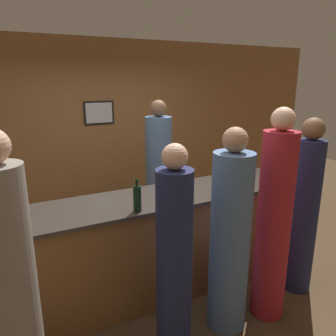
# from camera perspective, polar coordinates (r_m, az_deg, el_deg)

# --- Properties ---
(ground_plane) EXTENTS (14.00, 14.00, 0.00)m
(ground_plane) POSITION_cam_1_polar(r_m,az_deg,el_deg) (3.84, -1.76, -20.23)
(ground_plane) COLOR #4C3823
(back_wall) EXTENTS (8.00, 0.08, 2.80)m
(back_wall) POSITION_cam_1_polar(r_m,az_deg,el_deg) (5.05, -11.64, 5.51)
(back_wall) COLOR olive
(back_wall) RESTS_ON ground_plane
(bar_counter) EXTENTS (3.38, 0.73, 1.08)m
(bar_counter) POSITION_cam_1_polar(r_m,az_deg,el_deg) (3.55, -1.83, -13.09)
(bar_counter) COLOR brown
(bar_counter) RESTS_ON ground_plane
(bartender) EXTENTS (0.34, 0.34, 1.98)m
(bartender) POSITION_cam_1_polar(r_m,az_deg,el_deg) (4.31, -1.61, -2.32)
(bartender) COLOR #4C6B93
(bartender) RESTS_ON ground_plane
(guest_0) EXTENTS (0.31, 0.31, 2.00)m
(guest_0) POSITION_cam_1_polar(r_m,az_deg,el_deg) (3.19, 17.92, -9.19)
(guest_0) COLOR maroon
(guest_0) RESTS_ON ground_plane
(guest_1) EXTENTS (0.29, 0.29, 1.78)m
(guest_1) POSITION_cam_1_polar(r_m,az_deg,el_deg) (2.70, 1.09, -15.70)
(guest_1) COLOR #1E234C
(guest_1) RESTS_ON ground_plane
(guest_2) EXTENTS (0.29, 0.29, 1.87)m
(guest_2) POSITION_cam_1_polar(r_m,az_deg,el_deg) (3.71, 22.57, -7.05)
(guest_2) COLOR #1E234C
(guest_2) RESTS_ON ground_plane
(guest_3) EXTENTS (0.35, 0.35, 1.86)m
(guest_3) POSITION_cam_1_polar(r_m,az_deg,el_deg) (2.99, 10.72, -12.14)
(guest_3) COLOR #4C6B93
(guest_3) RESTS_ON ground_plane
(guest_4) EXTENTS (0.32, 0.32, 1.97)m
(guest_4) POSITION_cam_1_polar(r_m,az_deg,el_deg) (2.41, -25.53, -18.95)
(guest_4) COLOR gray
(guest_4) RESTS_ON ground_plane
(wine_bottle_0) EXTENTS (0.07, 0.07, 0.31)m
(wine_bottle_0) POSITION_cam_1_polar(r_m,az_deg,el_deg) (2.93, -5.39, -5.25)
(wine_bottle_0) COLOR black
(wine_bottle_0) RESTS_ON bar_counter
(wine_bottle_1) EXTENTS (0.08, 0.08, 0.30)m
(wine_bottle_1) POSITION_cam_1_polar(r_m,az_deg,el_deg) (4.21, 14.58, 0.59)
(wine_bottle_1) COLOR black
(wine_bottle_1) RESTS_ON bar_counter
(wine_glass_0) EXTENTS (0.07, 0.07, 0.15)m
(wine_glass_0) POSITION_cam_1_polar(r_m,az_deg,el_deg) (2.80, -26.09, -8.18)
(wine_glass_0) COLOR silver
(wine_glass_0) RESTS_ON bar_counter
(wine_glass_2) EXTENTS (0.07, 0.07, 0.15)m
(wine_glass_2) POSITION_cam_1_polar(r_m,az_deg,el_deg) (3.33, 8.31, -3.09)
(wine_glass_2) COLOR silver
(wine_glass_2) RESTS_ON bar_counter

